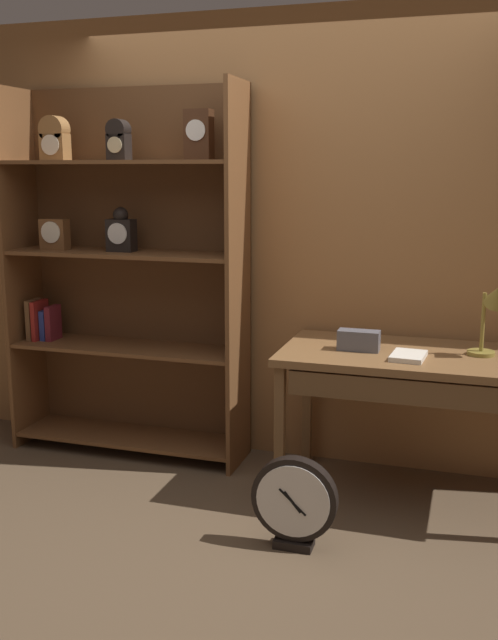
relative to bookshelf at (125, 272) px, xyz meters
The scene contains 8 objects.
ground_plane 1.82m from the bookshelf, 47.64° to the right, with size 10.00×10.00×0.00m, color brown.
back_wood_panel 1.01m from the bookshelf, 12.43° to the left, with size 4.80×0.05×2.60m, color #9E6B3D.
bookshelf is the anchor object (origin of this frame).
workbench 1.82m from the bookshelf, ahead, with size 1.39×0.72×0.80m.
desk_lamp 2.12m from the bookshelf, ahead, with size 0.19×0.20×0.40m.
toolbox_small 1.50m from the bookshelf, ahead, with size 0.21×0.09×0.11m, color #595960.
open_repair_manual 1.78m from the bookshelf, 11.11° to the right, with size 0.16×0.22×0.03m, color silver.
round_clock_large 1.81m from the bookshelf, 35.09° to the right, with size 0.40×0.11×0.44m.
Camera 1 is at (1.05, -2.86, 1.72)m, focal length 40.88 mm.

